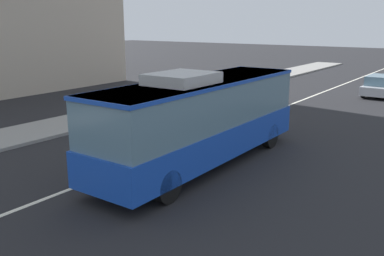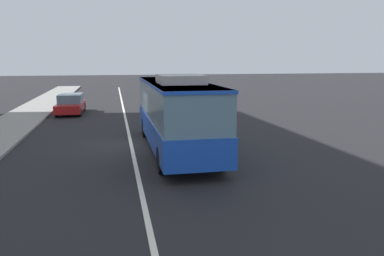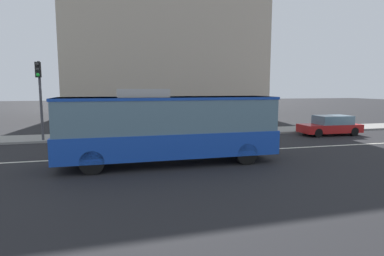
# 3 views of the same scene
# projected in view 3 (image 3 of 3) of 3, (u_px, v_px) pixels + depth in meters

# --- Properties ---
(ground_plane) EXTENTS (160.00, 160.00, 0.00)m
(ground_plane) POSITION_uv_depth(u_px,v_px,m) (194.00, 153.00, 17.08)
(ground_plane) COLOR black
(sidewalk_kerb) EXTENTS (80.00, 3.16, 0.14)m
(sidewalk_kerb) POSITION_uv_depth(u_px,v_px,m) (170.00, 134.00, 23.78)
(sidewalk_kerb) COLOR gray
(sidewalk_kerb) RESTS_ON ground_plane
(lane_centre_line) EXTENTS (76.00, 0.16, 0.01)m
(lane_centre_line) POSITION_uv_depth(u_px,v_px,m) (194.00, 153.00, 17.08)
(lane_centre_line) COLOR silver
(lane_centre_line) RESTS_ON ground_plane
(transit_bus) EXTENTS (10.02, 2.57, 3.46)m
(transit_bus) POSITION_uv_depth(u_px,v_px,m) (169.00, 125.00, 14.55)
(transit_bus) COLOR #1947B7
(transit_bus) RESTS_ON ground_plane
(sedan_red) EXTENTS (4.55, 1.92, 1.46)m
(sedan_red) POSITION_uv_depth(u_px,v_px,m) (331.00, 125.00, 23.63)
(sedan_red) COLOR #B21919
(sedan_red) RESTS_ON ground_plane
(traffic_light_near_corner) EXTENTS (0.32, 0.62, 5.20)m
(traffic_light_near_corner) POSITION_uv_depth(u_px,v_px,m) (40.00, 87.00, 20.03)
(traffic_light_near_corner) COLOR #47474C
(traffic_light_near_corner) RESTS_ON ground_plane
(office_block_background) EXTENTS (22.86, 17.40, 23.80)m
(office_block_background) POSITION_uv_depth(u_px,v_px,m) (159.00, 21.00, 39.85)
(office_block_background) COLOR #B7A893
(office_block_background) RESTS_ON ground_plane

